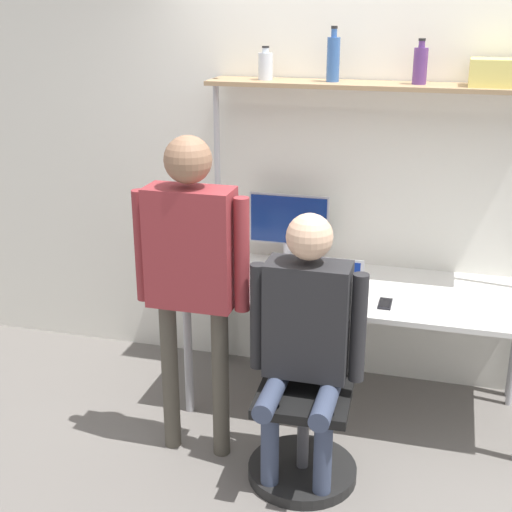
% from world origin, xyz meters
% --- Properties ---
extents(ground_plane, '(12.00, 12.00, 0.00)m').
position_xyz_m(ground_plane, '(0.00, 0.00, 0.00)').
color(ground_plane, slate).
extents(wall_back, '(8.00, 0.06, 2.70)m').
position_xyz_m(wall_back, '(0.00, 0.85, 1.35)').
color(wall_back, silver).
rests_on(wall_back, ground_plane).
extents(desk, '(1.98, 0.80, 0.76)m').
position_xyz_m(desk, '(0.00, 0.42, 0.70)').
color(desk, silver).
rests_on(desk, ground_plane).
extents(shelf_unit, '(1.88, 0.31, 1.89)m').
position_xyz_m(shelf_unit, '(0.00, 0.65, 1.64)').
color(shelf_unit, '#997A56').
rests_on(shelf_unit, ground_plane).
extents(monitor, '(0.50, 0.16, 0.45)m').
position_xyz_m(monitor, '(-0.48, 0.69, 1.02)').
color(monitor, '#B7B7BC').
rests_on(monitor, desk).
extents(laptop, '(0.33, 0.21, 0.21)m').
position_xyz_m(laptop, '(-0.12, 0.24, 0.82)').
color(laptop, '#BCBCC1').
rests_on(laptop, desk).
extents(cell_phone, '(0.07, 0.15, 0.01)m').
position_xyz_m(cell_phone, '(0.17, 0.22, 0.77)').
color(cell_phone, black).
rests_on(cell_phone, desk).
extents(office_chair, '(0.56, 0.56, 0.95)m').
position_xyz_m(office_chair, '(-0.15, -0.31, 0.29)').
color(office_chair, black).
rests_on(office_chair, ground_plane).
extents(person_seated, '(0.57, 0.47, 1.40)m').
position_xyz_m(person_seated, '(-0.15, -0.36, 0.84)').
color(person_seated, '#38425B').
rests_on(person_seated, ground_plane).
extents(person_standing, '(0.60, 0.23, 1.73)m').
position_xyz_m(person_standing, '(-0.76, -0.27, 1.11)').
color(person_standing, '#4C473D').
rests_on(person_standing, ground_plane).
extents(bottle_clear, '(0.08, 0.08, 0.19)m').
position_xyz_m(bottle_clear, '(-0.62, 0.65, 1.97)').
color(bottle_clear, silver).
rests_on(bottle_clear, shelf_unit).
extents(bottle_blue, '(0.07, 0.07, 0.30)m').
position_xyz_m(bottle_blue, '(-0.23, 0.65, 2.02)').
color(bottle_blue, '#335999').
rests_on(bottle_blue, shelf_unit).
extents(bottle_purple, '(0.08, 0.08, 0.24)m').
position_xyz_m(bottle_purple, '(0.24, 0.65, 1.99)').
color(bottle_purple, '#593372').
rests_on(bottle_purple, shelf_unit).
extents(storage_box, '(0.31, 0.20, 0.14)m').
position_xyz_m(storage_box, '(0.65, 0.65, 1.96)').
color(storage_box, '#DBCC66').
rests_on(storage_box, shelf_unit).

